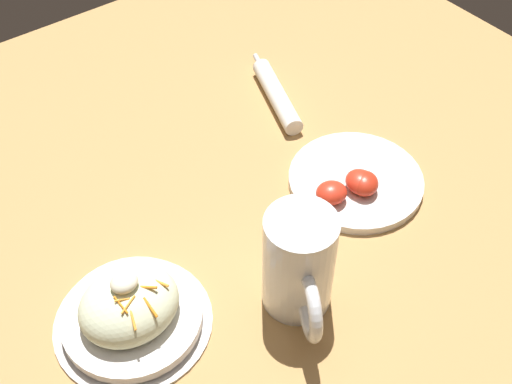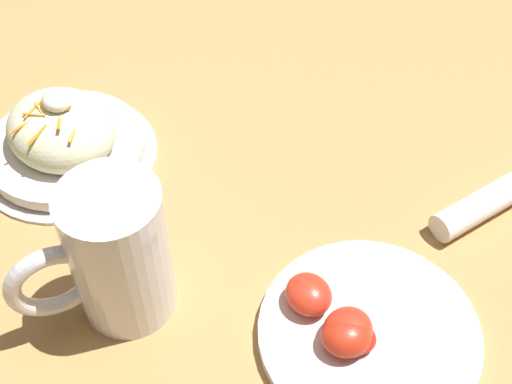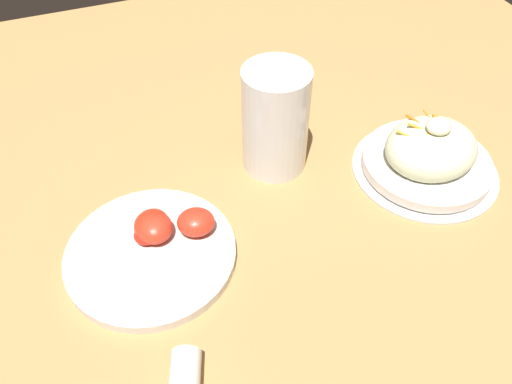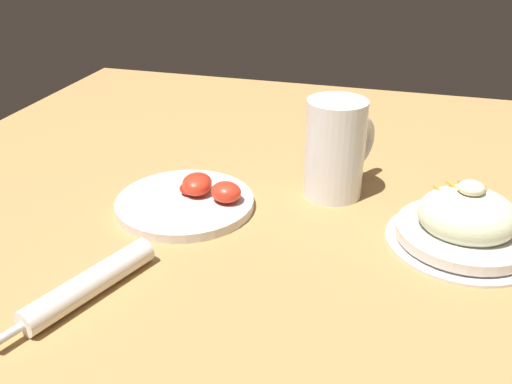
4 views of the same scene
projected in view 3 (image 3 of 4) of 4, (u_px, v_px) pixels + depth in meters
The scene contains 4 objects.
ground_plane at pixel (280, 223), 0.70m from camera, with size 1.43×1.43×0.00m, color #B2844C.
salad_plate at pixel (429, 156), 0.75m from camera, with size 0.21×0.21×0.10m.
beer_mug at pixel (275, 124), 0.74m from camera, with size 0.11×0.15×0.16m.
tomato_plate at pixel (155, 247), 0.65m from camera, with size 0.21×0.21×0.05m.
Camera 3 is at (0.19, 0.41, 0.53)m, focal length 36.36 mm.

